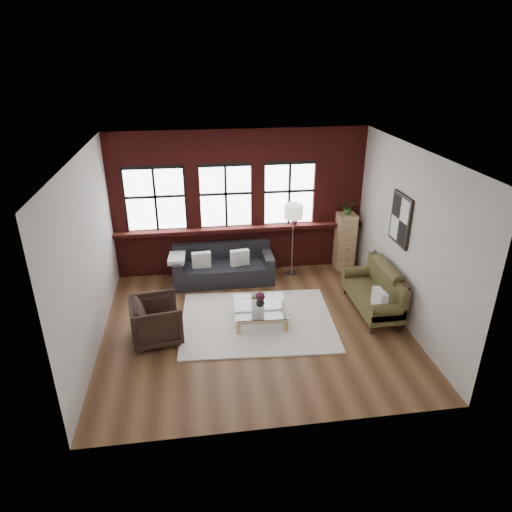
{
  "coord_description": "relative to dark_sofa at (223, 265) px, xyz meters",
  "views": [
    {
      "loc": [
        -0.99,
        -7.07,
        4.7
      ],
      "look_at": [
        0.1,
        0.6,
        1.15
      ],
      "focal_mm": 32.0,
      "sensor_mm": 36.0,
      "label": 1
    }
  ],
  "objects": [
    {
      "name": "wall_front",
      "position": [
        0.44,
        -4.4,
        1.21
      ],
      "size": [
        5.5,
        0.0,
        5.5
      ],
      "primitive_type": "plane",
      "rotation": [
        -1.57,
        0.0,
        0.0
      ],
      "color": "beige",
      "rests_on": "ground"
    },
    {
      "name": "drawer_chest",
      "position": [
        2.83,
        0.28,
        0.27
      ],
      "size": [
        0.4,
        0.4,
        1.31
      ],
      "primitive_type": "cube",
      "color": "tan",
      "rests_on": "floor"
    },
    {
      "name": "floor_lamp",
      "position": [
        1.56,
        0.1,
        0.51
      ],
      "size": [
        0.4,
        0.4,
        1.8
      ],
      "primitive_type": null,
      "color": "#A5A5A8",
      "rests_on": "floor"
    },
    {
      "name": "pillow_a",
      "position": [
        -0.46,
        -0.1,
        0.19
      ],
      "size": [
        0.41,
        0.16,
        0.34
      ],
      "primitive_type": "cube",
      "rotation": [
        0.0,
        0.0,
        0.06
      ],
      "color": "white",
      "rests_on": "dark_sofa"
    },
    {
      "name": "sill_plant",
      "position": [
        1.68,
        0.42,
        0.88
      ],
      "size": [
        0.25,
        0.23,
        0.38
      ],
      "primitive_type": "imported",
      "rotation": [
        0.0,
        0.0,
        0.33
      ],
      "color": "#4F1B2F",
      "rests_on": "sill_ledge"
    },
    {
      "name": "dark_sofa",
      "position": [
        0.0,
        0.0,
        0.0
      ],
      "size": [
        2.16,
        0.87,
        0.78
      ],
      "primitive_type": null,
      "color": "black",
      "rests_on": "floor"
    },
    {
      "name": "wall_right",
      "position": [
        3.19,
        -1.9,
        1.21
      ],
      "size": [
        0.0,
        5.0,
        5.0
      ],
      "primitive_type": "plane",
      "rotation": [
        1.57,
        0.0,
        -1.57
      ],
      "color": "beige",
      "rests_on": "ground"
    },
    {
      "name": "brick_backwall",
      "position": [
        0.44,
        0.54,
        1.21
      ],
      "size": [
        5.5,
        0.12,
        3.2
      ],
      "primitive_type": null,
      "color": "#561614",
      "rests_on": "floor"
    },
    {
      "name": "pillow_settee",
      "position": [
        2.66,
        -2.21,
        0.18
      ],
      "size": [
        0.16,
        0.39,
        0.34
      ],
      "primitive_type": "cube",
      "rotation": [
        0.0,
        0.0,
        0.06
      ],
      "color": "white",
      "rests_on": "vintage_settee"
    },
    {
      "name": "vintage_settee",
      "position": [
        2.74,
        -1.69,
        0.07
      ],
      "size": [
        0.77,
        1.73,
        0.92
      ],
      "primitive_type": null,
      "color": "#484221",
      "rests_on": "floor"
    },
    {
      "name": "floor",
      "position": [
        0.44,
        -1.9,
        -0.39
      ],
      "size": [
        5.5,
        5.5,
        0.0
      ],
      "primitive_type": "plane",
      "color": "#55351F",
      "rests_on": "ground"
    },
    {
      "name": "vase",
      "position": [
        0.56,
        -1.72,
        0.01
      ],
      "size": [
        0.18,
        0.18,
        0.17
      ],
      "primitive_type": "imported",
      "rotation": [
        0.0,
        0.0,
        0.12
      ],
      "color": "#B2B2B2",
      "rests_on": "coffee_table"
    },
    {
      "name": "coffee_table",
      "position": [
        0.56,
        -1.72,
        -0.24
      ],
      "size": [
        1.03,
        1.03,
        0.33
      ],
      "primitive_type": null,
      "rotation": [
        0.0,
        0.0,
        -0.06
      ],
      "color": "tan",
      "rests_on": "shag_rug"
    },
    {
      "name": "ceiling",
      "position": [
        0.44,
        -1.9,
        2.81
      ],
      "size": [
        5.5,
        5.5,
        0.0
      ],
      "primitive_type": "plane",
      "rotation": [
        3.14,
        0.0,
        0.0
      ],
      "color": "white",
      "rests_on": "ground"
    },
    {
      "name": "wall_poster",
      "position": [
        3.16,
        -1.6,
        1.46
      ],
      "size": [
        0.05,
        0.74,
        0.94
      ],
      "primitive_type": null,
      "color": "black",
      "rests_on": "wall_right"
    },
    {
      "name": "sill_ledge",
      "position": [
        0.44,
        0.45,
        0.65
      ],
      "size": [
        5.5,
        0.3,
        0.08
      ],
      "primitive_type": "cube",
      "color": "#561614",
      "rests_on": "brick_backwall"
    },
    {
      "name": "shag_rug",
      "position": [
        0.5,
        -1.76,
        -0.38
      ],
      "size": [
        2.96,
        2.4,
        0.03
      ],
      "primitive_type": "cube",
      "rotation": [
        0.0,
        0.0,
        -0.07
      ],
      "color": "white",
      "rests_on": "floor"
    },
    {
      "name": "flowers",
      "position": [
        0.56,
        -1.72,
        0.13
      ],
      "size": [
        0.17,
        0.17,
        0.17
      ],
      "primitive_type": "sphere",
      "color": "#4F1B2F",
      "rests_on": "vase"
    },
    {
      "name": "window_right",
      "position": [
        1.54,
        0.55,
        1.36
      ],
      "size": [
        1.38,
        0.1,
        1.5
      ],
      "primitive_type": null,
      "color": "black",
      "rests_on": "brick_backwall"
    },
    {
      "name": "wall_left",
      "position": [
        -2.31,
        -1.9,
        1.21
      ],
      "size": [
        0.0,
        5.0,
        5.0
      ],
      "primitive_type": "plane",
      "rotation": [
        1.57,
        0.0,
        1.57
      ],
      "color": "beige",
      "rests_on": "ground"
    },
    {
      "name": "armchair",
      "position": [
        -1.32,
        -2.07,
        -0.0
      ],
      "size": [
        0.98,
        0.96,
        0.78
      ],
      "primitive_type": "imported",
      "rotation": [
        0.0,
        0.0,
        1.74
      ],
      "color": "black",
      "rests_on": "floor"
    },
    {
      "name": "potted_plant_top",
      "position": [
        2.83,
        0.28,
        1.08
      ],
      "size": [
        0.28,
        0.25,
        0.32
      ],
      "primitive_type": "imported",
      "rotation": [
        0.0,
        0.0,
        0.0
      ],
      "color": "#2D5923",
      "rests_on": "drawer_chest"
    },
    {
      "name": "window_left",
      "position": [
        -1.36,
        0.55,
        1.36
      ],
      "size": [
        1.38,
        0.1,
        1.5
      ],
      "primitive_type": null,
      "color": "black",
      "rests_on": "brick_backwall"
    },
    {
      "name": "wall_back",
      "position": [
        0.44,
        0.6,
        1.21
      ],
      "size": [
        5.5,
        0.0,
        5.5
      ],
      "primitive_type": "plane",
      "rotation": [
        1.57,
        0.0,
        0.0
      ],
      "color": "beige",
      "rests_on": "ground"
    },
    {
      "name": "pillow_b",
      "position": [
        0.36,
        -0.1,
        0.19
      ],
      "size": [
        0.42,
        0.2,
        0.34
      ],
      "primitive_type": "cube",
      "rotation": [
        0.0,
        0.0,
        0.16
      ],
      "color": "white",
      "rests_on": "dark_sofa"
    },
    {
      "name": "window_mid",
      "position": [
        0.14,
        0.55,
        1.36
      ],
      "size": [
        1.38,
        0.1,
        1.5
      ],
      "primitive_type": null,
      "color": "black",
      "rests_on": "brick_backwall"
    }
  ]
}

